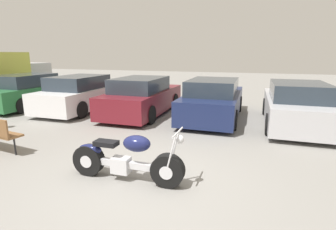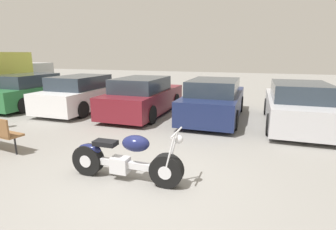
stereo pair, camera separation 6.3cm
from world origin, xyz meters
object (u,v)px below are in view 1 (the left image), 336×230
Objects in this scene: parked_car_green at (30,91)px; parked_car_white at (83,94)px; parked_car_navy at (213,100)px; parked_car_silver at (296,106)px; parked_car_maroon at (143,97)px; motorcycle at (125,159)px.

parked_car_green is 1.00× the size of parked_car_white.
parked_car_green is at bearing -178.78° from parked_car_white.
parked_car_silver is at bearing -4.08° from parked_car_navy.
parked_car_maroon is at bearing 179.60° from parked_car_silver.
parked_car_white and parked_car_navy have the same top height.
parked_car_maroon is 1.00× the size of parked_car_navy.
parked_car_silver is (10.94, 0.05, 0.00)m from parked_car_green.
motorcycle is at bearing -69.87° from parked_car_maroon.
parked_car_navy is at bearing 1.70° from parked_car_green.
parked_car_maroon is 5.47m from parked_car_silver.
parked_car_navy reaches higher than motorcycle.
parked_car_maroon is at bearing -176.72° from parked_car_navy.
parked_car_navy is at bearing 175.92° from parked_car_silver.
parked_car_green and parked_car_navy have the same top height.
parked_car_silver is at bearing -0.06° from parked_car_white.
parked_car_maroon is (-1.92, 5.24, 0.26)m from motorcycle.
parked_car_maroon is (2.73, 0.03, 0.00)m from parked_car_white.
parked_car_silver is (8.20, -0.01, 0.00)m from parked_car_white.
parked_car_white is (-4.66, 5.21, 0.26)m from motorcycle.
parked_car_maroon reaches higher than motorcycle.
motorcycle is 6.30m from parked_car_silver.
parked_car_green is 1.00× the size of parked_car_navy.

